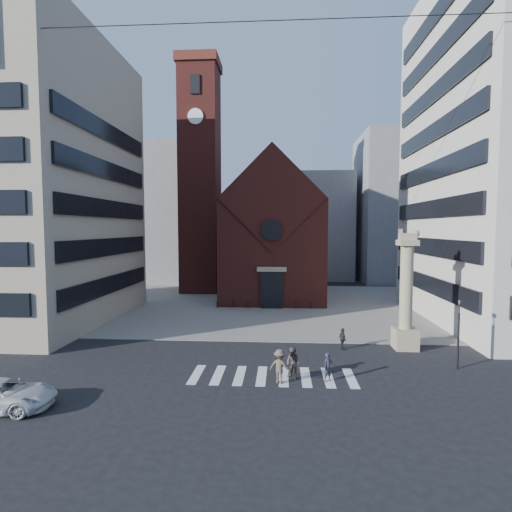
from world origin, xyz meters
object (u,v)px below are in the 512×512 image
(traffic_light, at_px, (459,333))
(scooter_0, at_px, (217,303))
(lion_column, at_px, (406,302))
(pedestrian_0, at_px, (328,367))
(white_car, at_px, (0,395))
(pedestrian_2, at_px, (343,339))
(pedestrian_1, at_px, (293,363))

(traffic_light, bearing_deg, scooter_0, 134.95)
(lion_column, height_order, pedestrian_0, lion_column)
(traffic_light, distance_m, white_car, 25.52)
(lion_column, bearing_deg, white_car, -153.54)
(pedestrian_2, bearing_deg, white_car, 102.81)
(white_car, bearing_deg, scooter_0, -18.34)
(pedestrian_0, bearing_deg, scooter_0, 81.30)
(scooter_0, bearing_deg, pedestrian_0, -71.58)
(pedestrian_1, xyz_separation_m, pedestrian_2, (3.73, 5.85, -0.14))
(scooter_0, bearing_deg, traffic_light, -51.87)
(traffic_light, bearing_deg, pedestrian_2, 151.39)
(pedestrian_2, bearing_deg, pedestrian_0, 145.98)
(white_car, height_order, scooter_0, white_car)
(pedestrian_0, distance_m, pedestrian_2, 6.38)
(white_car, relative_size, scooter_0, 2.95)
(pedestrian_1, height_order, pedestrian_2, pedestrian_1)
(white_car, height_order, pedestrian_2, pedestrian_2)
(traffic_light, xyz_separation_m, white_car, (-24.44, -7.17, -1.58))
(traffic_light, relative_size, scooter_0, 2.51)
(pedestrian_0, bearing_deg, pedestrian_2, 40.19)
(pedestrian_1, bearing_deg, pedestrian_2, 99.06)
(traffic_light, xyz_separation_m, pedestrian_0, (-8.28, -2.57, -1.48))
(traffic_light, distance_m, scooter_0, 25.51)
(scooter_0, bearing_deg, white_car, -111.20)
(lion_column, bearing_deg, pedestrian_2, -174.51)
(lion_column, distance_m, pedestrian_1, 10.69)
(lion_column, relative_size, white_car, 1.72)
(traffic_light, distance_m, pedestrian_1, 10.60)
(lion_column, bearing_deg, scooter_0, 138.77)
(lion_column, xyz_separation_m, traffic_light, (1.99, -4.00, -1.17))
(lion_column, distance_m, pedestrian_2, 5.29)
(pedestrian_2, distance_m, scooter_0, 18.43)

